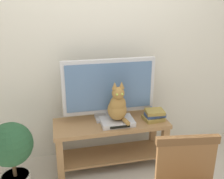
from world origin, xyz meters
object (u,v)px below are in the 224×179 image
(tv, at_px, (109,88))
(book_stack, at_px, (154,115))
(cat, at_px, (118,106))
(tv_stand, at_px, (111,136))
(potted_plant, at_px, (12,152))
(media_box, at_px, (117,121))

(tv, xyz_separation_m, book_stack, (0.47, -0.15, -0.30))
(cat, bearing_deg, book_stack, 1.51)
(cat, height_order, book_stack, cat)
(tv_stand, distance_m, potted_plant, 1.03)
(tv, height_order, potted_plant, tv)
(media_box, relative_size, book_stack, 1.45)
(tv_stand, relative_size, cat, 2.86)
(potted_plant, bearing_deg, tv_stand, 12.88)
(tv_stand, height_order, media_box, media_box)
(cat, xyz_separation_m, book_stack, (0.42, 0.01, -0.16))
(media_box, xyz_separation_m, potted_plant, (-1.06, -0.18, -0.11))
(media_box, relative_size, cat, 0.81)
(tv, bearing_deg, tv_stand, -90.01)
(media_box, relative_size, potted_plant, 0.47)
(tv, distance_m, potted_plant, 1.14)
(book_stack, distance_m, potted_plant, 1.49)
(tv_stand, xyz_separation_m, tv, (0.00, 0.09, 0.53))
(tv, bearing_deg, media_box, -69.06)
(tv, xyz_separation_m, cat, (0.06, -0.16, -0.15))
(cat, xyz_separation_m, potted_plant, (-1.06, -0.16, -0.30))
(tv, relative_size, potted_plant, 1.35)
(tv, height_order, cat, tv)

